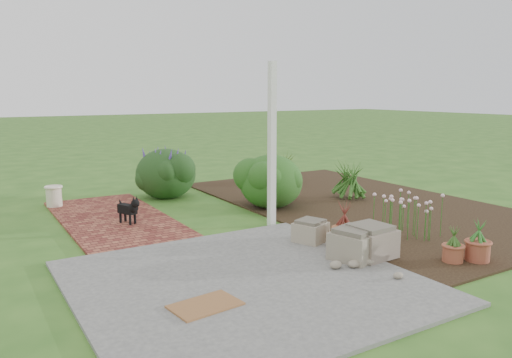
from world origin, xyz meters
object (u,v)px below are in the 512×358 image
cream_ceramic_urn (54,196)px  stone_trough_near (370,243)px  black_dog (129,208)px  evergreen_shrub (271,180)px

cream_ceramic_urn → stone_trough_near: bearing=-59.9°
stone_trough_near → black_dog: 3.71m
evergreen_shrub → cream_ceramic_urn: bearing=149.2°
black_dog → evergreen_shrub: 2.54m
stone_trough_near → evergreen_shrub: evergreen_shrub is taller
stone_trough_near → cream_ceramic_urn: 5.71m
stone_trough_near → cream_ceramic_urn: bearing=120.1°
black_dog → cream_ceramic_urn: bearing=89.6°
evergreen_shrub → black_dog: bearing=177.4°
stone_trough_near → evergreen_shrub: size_ratio=0.46×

